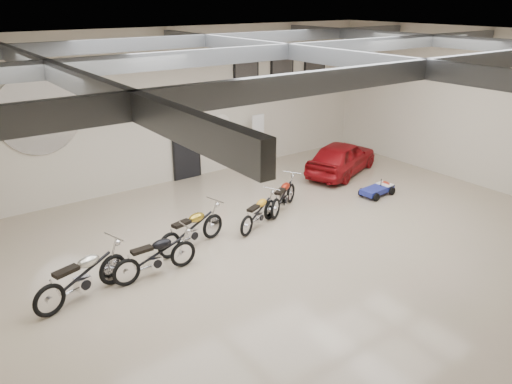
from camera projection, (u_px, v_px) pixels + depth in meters
floor at (284, 247)px, 12.49m from camera, size 16.00×12.00×0.01m
ceiling at (289, 39)px, 10.66m from camera, size 16.00×12.00×0.01m
back_wall at (169, 108)px, 16.11m from camera, size 16.00×0.02×5.00m
right_wall at (481, 109)px, 15.93m from camera, size 0.02×12.00×5.00m
ceiling_beams at (288, 51)px, 10.75m from camera, size 15.80×11.80×0.32m
door at (186, 149)px, 16.87m from camera, size 0.92×0.08×2.10m
logo_plaque at (39, 115)px, 13.79m from camera, size 2.30×0.06×1.16m
poster_left at (246, 81)px, 17.49m from camera, size 1.05×0.08×1.35m
poster_mid at (282, 77)px, 18.36m from camera, size 1.05×0.08×1.35m
poster_right at (314, 73)px, 19.23m from camera, size 1.05×0.08×1.35m
oil_sign at (221, 124)px, 17.40m from camera, size 0.72×0.10×0.72m
banner_stand at (258, 142)px, 18.02m from camera, size 0.53×0.23×1.93m
motorcycle_silver at (82, 275)px, 10.16m from camera, size 2.24×1.24×1.11m
motorcycle_black at (155, 255)px, 11.03m from camera, size 1.98×0.65×1.02m
motorcycle_gold at (191, 228)px, 12.28m from camera, size 2.12×1.06×1.06m
motorcycle_yellow at (258, 212)px, 13.40m from camera, size 1.83×1.21×0.92m
motorcycle_red at (283, 195)px, 14.48m from camera, size 1.87×1.44×0.96m
go_kart at (380, 187)px, 15.71m from camera, size 1.49×0.77×0.52m
vintage_car at (342, 157)px, 17.48m from camera, size 2.54×3.75×1.19m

